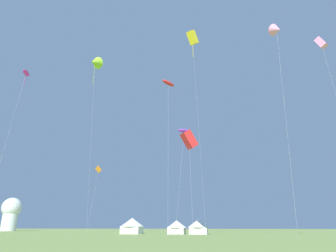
{
  "coord_description": "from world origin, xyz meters",
  "views": [
    {
      "loc": [
        6.95,
        -2.71,
        1.44
      ],
      "look_at": [
        0.0,
        32.0,
        13.73
      ],
      "focal_mm": 31.01,
      "sensor_mm": 36.0,
      "label": 1
    }
  ],
  "objects_px": {
    "kite_red_box": "(189,140)",
    "kite_red_parafoil": "(168,83)",
    "kite_orange_diamond": "(98,170)",
    "observatory_dome": "(11,212)",
    "festival_tent_right": "(177,226)",
    "kite_magenta_parafoil": "(26,74)",
    "festival_tent_center": "(198,226)",
    "kite_purple_parafoil": "(184,131)",
    "festival_tent_left": "(132,225)",
    "kite_lime_delta": "(95,62)",
    "kite_yellow_box": "(193,38)",
    "kite_pink_delta": "(277,30)",
    "kite_pink_box": "(321,43)"
  },
  "relations": [
    {
      "from": "kite_orange_diamond",
      "to": "festival_tent_center",
      "type": "distance_m",
      "value": 23.36
    },
    {
      "from": "kite_pink_delta",
      "to": "observatory_dome",
      "type": "bearing_deg",
      "value": 147.29
    },
    {
      "from": "kite_yellow_box",
      "to": "festival_tent_left",
      "type": "height_order",
      "value": "kite_yellow_box"
    },
    {
      "from": "observatory_dome",
      "to": "festival_tent_right",
      "type": "bearing_deg",
      "value": -25.13
    },
    {
      "from": "kite_red_box",
      "to": "kite_red_parafoil",
      "type": "xyz_separation_m",
      "value": [
        -3.14,
        -0.86,
        9.72
      ]
    },
    {
      "from": "kite_yellow_box",
      "to": "festival_tent_center",
      "type": "xyz_separation_m",
      "value": [
        -1.25,
        12.38,
        -35.14
      ]
    },
    {
      "from": "kite_pink_delta",
      "to": "festival_tent_center",
      "type": "height_order",
      "value": "kite_pink_delta"
    },
    {
      "from": "kite_lime_delta",
      "to": "festival_tent_left",
      "type": "relative_size",
      "value": 8.02
    },
    {
      "from": "kite_red_box",
      "to": "festival_tent_left",
      "type": "height_order",
      "value": "kite_red_box"
    },
    {
      "from": "kite_red_box",
      "to": "festival_tent_left",
      "type": "xyz_separation_m",
      "value": [
        -14.44,
        17.41,
        -12.56
      ]
    },
    {
      "from": "kite_red_parafoil",
      "to": "observatory_dome",
      "type": "distance_m",
      "value": 81.39
    },
    {
      "from": "kite_red_parafoil",
      "to": "observatory_dome",
      "type": "height_order",
      "value": "kite_red_parafoil"
    },
    {
      "from": "kite_magenta_parafoil",
      "to": "kite_orange_diamond",
      "type": "bearing_deg",
      "value": 73.85
    },
    {
      "from": "kite_lime_delta",
      "to": "festival_tent_center",
      "type": "height_order",
      "value": "kite_lime_delta"
    },
    {
      "from": "kite_orange_diamond",
      "to": "festival_tent_right",
      "type": "height_order",
      "value": "kite_orange_diamond"
    },
    {
      "from": "observatory_dome",
      "to": "kite_red_parafoil",
      "type": "bearing_deg",
      "value": -36.56
    },
    {
      "from": "kite_pink_delta",
      "to": "kite_purple_parafoil",
      "type": "xyz_separation_m",
      "value": [
        -15.61,
        11.72,
        -10.83
      ]
    },
    {
      "from": "kite_pink_delta",
      "to": "observatory_dome",
      "type": "relative_size",
      "value": 2.76
    },
    {
      "from": "kite_red_parafoil",
      "to": "kite_pink_box",
      "type": "bearing_deg",
      "value": -2.62
    },
    {
      "from": "festival_tent_right",
      "to": "festival_tent_center",
      "type": "xyz_separation_m",
      "value": [
        4.39,
        -0.0,
        0.1
      ]
    },
    {
      "from": "kite_pink_delta",
      "to": "kite_yellow_box",
      "type": "height_order",
      "value": "kite_yellow_box"
    },
    {
      "from": "kite_purple_parafoil",
      "to": "observatory_dome",
      "type": "relative_size",
      "value": 1.69
    },
    {
      "from": "kite_yellow_box",
      "to": "festival_tent_right",
      "type": "bearing_deg",
      "value": 114.49
    },
    {
      "from": "kite_orange_diamond",
      "to": "festival_tent_right",
      "type": "distance_m",
      "value": 19.77
    },
    {
      "from": "kite_purple_parafoil",
      "to": "kite_pink_delta",
      "type": "bearing_deg",
      "value": -36.9
    },
    {
      "from": "kite_magenta_parafoil",
      "to": "kite_red_parafoil",
      "type": "distance_m",
      "value": 23.77
    },
    {
      "from": "kite_orange_diamond",
      "to": "festival_tent_left",
      "type": "height_order",
      "value": "kite_orange_diamond"
    },
    {
      "from": "kite_red_box",
      "to": "kite_yellow_box",
      "type": "xyz_separation_m",
      "value": [
        0.57,
        5.03,
        22.39
      ]
    },
    {
      "from": "kite_lime_delta",
      "to": "festival_tent_left",
      "type": "xyz_separation_m",
      "value": [
        8.0,
        7.33,
        -35.18
      ]
    },
    {
      "from": "kite_purple_parafoil",
      "to": "festival_tent_center",
      "type": "height_order",
      "value": "kite_purple_parafoil"
    },
    {
      "from": "kite_purple_parafoil",
      "to": "festival_tent_right",
      "type": "height_order",
      "value": "kite_purple_parafoil"
    },
    {
      "from": "festival_tent_right",
      "to": "observatory_dome",
      "type": "distance_m",
      "value": 68.44
    },
    {
      "from": "kite_magenta_parafoil",
      "to": "kite_purple_parafoil",
      "type": "distance_m",
      "value": 28.59
    },
    {
      "from": "kite_orange_diamond",
      "to": "kite_red_box",
      "type": "distance_m",
      "value": 24.48
    },
    {
      "from": "kite_purple_parafoil",
      "to": "observatory_dome",
      "type": "xyz_separation_m",
      "value": [
        -65.23,
        40.19,
        -11.79
      ]
    },
    {
      "from": "kite_yellow_box",
      "to": "kite_purple_parafoil",
      "type": "xyz_separation_m",
      "value": [
        -2.23,
        1.19,
        -18.88
      ]
    },
    {
      "from": "kite_yellow_box",
      "to": "kite_red_parafoil",
      "type": "distance_m",
      "value": 14.46
    },
    {
      "from": "kite_pink_delta",
      "to": "festival_tent_center",
      "type": "distance_m",
      "value": 38.37
    },
    {
      "from": "kite_pink_box",
      "to": "festival_tent_right",
      "type": "distance_m",
      "value": 41.74
    },
    {
      "from": "kite_purple_parafoil",
      "to": "kite_red_parafoil",
      "type": "relative_size",
      "value": 0.74
    },
    {
      "from": "kite_magenta_parafoil",
      "to": "kite_yellow_box",
      "type": "height_order",
      "value": "kite_yellow_box"
    },
    {
      "from": "kite_red_box",
      "to": "kite_purple_parafoil",
      "type": "relative_size",
      "value": 0.87
    },
    {
      "from": "kite_lime_delta",
      "to": "observatory_dome",
      "type": "relative_size",
      "value": 3.58
    },
    {
      "from": "kite_orange_diamond",
      "to": "kite_red_box",
      "type": "relative_size",
      "value": 0.86
    },
    {
      "from": "festival_tent_right",
      "to": "festival_tent_center",
      "type": "height_order",
      "value": "festival_tent_center"
    },
    {
      "from": "observatory_dome",
      "to": "kite_purple_parafoil",
      "type": "bearing_deg",
      "value": -31.64
    },
    {
      "from": "kite_yellow_box",
      "to": "kite_red_box",
      "type": "bearing_deg",
      "value": -96.46
    },
    {
      "from": "kite_lime_delta",
      "to": "festival_tent_center",
      "type": "xyz_separation_m",
      "value": [
        21.76,
        7.33,
        -35.37
      ]
    },
    {
      "from": "kite_pink_box",
      "to": "kite_magenta_parafoil",
      "type": "bearing_deg",
      "value": -174.94
    },
    {
      "from": "festival_tent_right",
      "to": "kite_red_box",
      "type": "bearing_deg",
      "value": -73.76
    }
  ]
}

